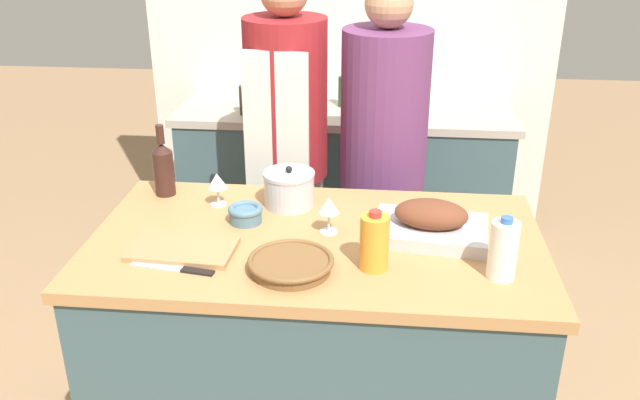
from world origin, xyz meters
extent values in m
cube|color=#3D565B|center=(0.00, 0.00, 0.45)|extent=(1.44, 0.80, 0.90)
cube|color=#B27F4C|center=(0.00, 0.00, 0.92)|extent=(1.49, 0.83, 0.04)
cube|color=#3D565B|center=(0.00, 1.48, 0.45)|extent=(1.71, 0.58, 0.90)
cube|color=#ADA393|center=(0.00, 1.48, 0.92)|extent=(1.76, 0.60, 0.04)
cube|color=silver|center=(0.00, 1.83, 1.27)|extent=(2.26, 0.10, 2.55)
cube|color=#BCBCC1|center=(0.37, 0.04, 0.96)|extent=(0.40, 0.30, 0.04)
ellipsoid|color=brown|center=(0.37, 0.04, 1.02)|extent=(0.26, 0.18, 0.09)
cylinder|color=brown|center=(-0.05, -0.22, 0.96)|extent=(0.24, 0.24, 0.04)
torus|color=brown|center=(-0.05, -0.22, 0.97)|extent=(0.26, 0.26, 0.02)
cube|color=#AD7F51|center=(-0.41, -0.14, 0.95)|extent=(0.34, 0.21, 0.02)
cylinder|color=#B7B7BC|center=(-0.12, 0.25, 1.00)|extent=(0.18, 0.18, 0.12)
cylinder|color=#B7B7BC|center=(-0.12, 0.25, 1.06)|extent=(0.19, 0.19, 0.01)
sphere|color=black|center=(-0.12, 0.25, 1.08)|extent=(0.02, 0.02, 0.02)
cylinder|color=slate|center=(-0.25, 0.09, 0.96)|extent=(0.11, 0.11, 0.05)
torus|color=slate|center=(-0.25, 0.09, 0.99)|extent=(0.12, 0.12, 0.02)
cylinder|color=orange|center=(0.19, -0.18, 1.02)|extent=(0.09, 0.09, 0.17)
cylinder|color=red|center=(0.19, -0.18, 1.12)|extent=(0.04, 0.04, 0.02)
cylinder|color=white|center=(0.57, -0.19, 1.03)|extent=(0.08, 0.08, 0.18)
cylinder|color=#3360B2|center=(0.57, -0.19, 1.13)|extent=(0.03, 0.03, 0.02)
cylinder|color=#381E19|center=(-0.60, 0.30, 1.02)|extent=(0.08, 0.08, 0.17)
cone|color=#381E19|center=(-0.60, 0.30, 1.12)|extent=(0.08, 0.08, 0.03)
cylinder|color=#381E19|center=(-0.60, 0.30, 1.18)|extent=(0.03, 0.03, 0.07)
cylinder|color=silver|center=(-0.38, 0.22, 0.94)|extent=(0.06, 0.06, 0.00)
cylinder|color=silver|center=(-0.38, 0.22, 0.97)|extent=(0.01, 0.01, 0.06)
cone|color=silver|center=(-0.38, 0.22, 1.03)|extent=(0.07, 0.07, 0.05)
cylinder|color=silver|center=(0.04, 0.04, 0.94)|extent=(0.06, 0.06, 0.00)
cylinder|color=silver|center=(0.04, 0.04, 0.98)|extent=(0.01, 0.01, 0.07)
cone|color=silver|center=(0.04, 0.04, 1.04)|extent=(0.07, 0.07, 0.05)
cube|color=#B7B7BC|center=(-0.46, -0.24, 0.94)|extent=(0.17, 0.06, 0.01)
cube|color=black|center=(-0.33, -0.26, 0.94)|extent=(0.10, 0.04, 0.01)
cube|color=#333842|center=(-0.36, 1.36, 0.97)|extent=(0.18, 0.14, 0.05)
cylinder|color=#B7B7BC|center=(-0.38, 1.36, 1.04)|extent=(0.13, 0.13, 0.10)
cube|color=#333842|center=(-0.29, 1.36, 1.08)|extent=(0.05, 0.08, 0.16)
cube|color=#333842|center=(-0.36, 1.36, 1.20)|extent=(0.17, 0.08, 0.09)
cylinder|color=#234C28|center=(-0.01, 1.51, 1.02)|extent=(0.05, 0.05, 0.16)
cylinder|color=black|center=(-0.01, 1.51, 1.11)|extent=(0.02, 0.02, 0.02)
cylinder|color=#332D28|center=(-0.50, 1.32, 1.01)|extent=(0.06, 0.06, 0.15)
cylinder|color=black|center=(-0.50, 1.32, 1.10)|extent=(0.03, 0.03, 0.02)
cylinder|color=#332D28|center=(-0.46, 1.55, 1.01)|extent=(0.06, 0.06, 0.14)
cylinder|color=black|center=(-0.46, 1.55, 1.09)|extent=(0.03, 0.03, 0.02)
cube|color=beige|center=(-0.22, 0.83, 0.41)|extent=(0.31, 0.23, 0.82)
cylinder|color=maroon|center=(-0.22, 0.83, 1.17)|extent=(0.36, 0.36, 0.69)
cube|color=silver|center=(-0.24, 0.66, 0.97)|extent=(0.28, 0.05, 0.87)
cube|color=beige|center=(0.21, 0.79, 0.40)|extent=(0.34, 0.27, 0.81)
cylinder|color=#663360|center=(0.21, 0.79, 1.14)|extent=(0.37, 0.37, 0.67)
sphere|color=tan|center=(0.21, 0.79, 1.58)|extent=(0.19, 0.19, 0.19)
camera|label=1|loc=(0.21, -1.96, 1.97)|focal=38.00mm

